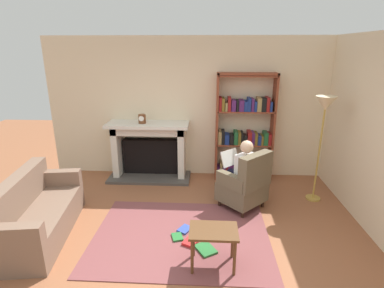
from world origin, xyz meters
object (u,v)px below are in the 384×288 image
Objects in this scene: fireplace at (150,148)px; floor_lamp at (324,113)px; mantel_clock at (142,119)px; armchair_reading at (245,184)px; side_table at (213,236)px; sofa_floral at (36,215)px; seated_reader at (240,170)px; bookshelf at (244,130)px.

floor_lamp is (2.96, -0.81, 0.91)m from fireplace.
floor_lamp reaches higher than mantel_clock.
fireplace is at bearing -78.41° from armchair_reading.
fireplace is at bearing 115.48° from side_table.
sofa_floral is 2.45m from side_table.
seated_reader is 1.55m from side_table.
bookshelf is 1.51m from floor_lamp.
sofa_floral is at bearing -162.86° from floor_lamp.
mantel_clock is 1.95m from bookshelf.
fireplace is 2.84× the size of side_table.
bookshelf is 2.73m from side_table.
sofa_floral is (-3.01, -2.12, -0.65)m from bookshelf.
bookshelf is 3.74m from sofa_floral.
armchair_reading reaches higher than side_table.
seated_reader is (-0.08, 0.08, 0.20)m from armchair_reading.
fireplace is 1.40× the size of seated_reader.
floor_lamp reaches higher than sofa_floral.
mantel_clock is 2.28m from armchair_reading.
armchair_reading is 0.85× the size of seated_reader.
armchair_reading is at bearing 90.00° from seated_reader.
fireplace reaches higher than armchair_reading.
bookshelf reaches higher than armchair_reading.
bookshelf is at bearing -62.87° from sofa_floral.
armchair_reading is 1.67m from floor_lamp.
bookshelf is at bearing 143.39° from floor_lamp.
side_table is (-0.44, -1.47, -0.21)m from seated_reader.
seated_reader reaches higher than armchair_reading.
seated_reader is at bearing -90.00° from armchair_reading.
mantel_clock is at bearing -133.80° from fireplace.
mantel_clock is 0.15× the size of seated_reader.
mantel_clock is at bearing -74.64° from armchair_reading.
armchair_reading is (1.85, -1.08, -0.78)m from mantel_clock.
floor_lamp is (1.30, 0.29, 0.88)m from seated_reader.
fireplace is 0.63m from mantel_clock.
armchair_reading is at bearing -93.95° from bookshelf.
seated_reader is 2.04× the size of side_table.
bookshelf is 1.15× the size of sofa_floral.
armchair_reading is at bearing -34.02° from fireplace.
seated_reader is 3.02m from sofa_floral.
bookshelf is (1.83, 0.03, 0.38)m from fireplace.
mantel_clock is 0.09× the size of floor_lamp.
fireplace reaches higher than side_table.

